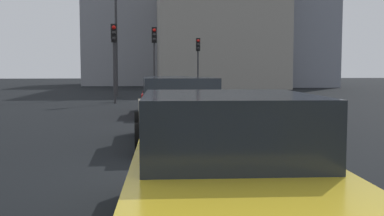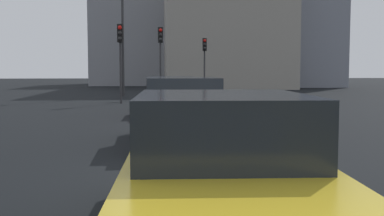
{
  "view_description": "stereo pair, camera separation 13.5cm",
  "coord_description": "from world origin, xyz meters",
  "px_view_note": "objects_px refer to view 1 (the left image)",
  "views": [
    {
      "loc": [
        -7.69,
        0.64,
        1.74
      ],
      "look_at": [
        -0.13,
        -0.09,
        1.11
      ],
      "focal_mm": 44.39,
      "sensor_mm": 36.0,
      "label": 1
    },
    {
      "loc": [
        -7.7,
        0.5,
        1.74
      ],
      "look_at": [
        -0.13,
        -0.09,
        1.11
      ],
      "focal_mm": 44.39,
      "sensor_mm": 36.0,
      "label": 2
    }
  ],
  "objects_px": {
    "car_yellow_third": "(225,169)",
    "street_lamp_kerbside": "(116,21)",
    "traffic_light_near_right": "(113,45)",
    "car_beige_second": "(179,112)",
    "traffic_light_near_left": "(114,46)",
    "traffic_light_far_left": "(154,47)",
    "car_red_lead": "(167,96)",
    "traffic_light_far_right": "(198,54)"
  },
  "relations": [
    {
      "from": "car_yellow_third",
      "to": "traffic_light_near_right",
      "type": "xyz_separation_m",
      "value": [
        25.22,
        2.78,
        2.49
      ]
    },
    {
      "from": "car_yellow_third",
      "to": "car_beige_second",
      "type": "bearing_deg",
      "value": 2.33
    },
    {
      "from": "car_red_lead",
      "to": "traffic_light_far_right",
      "type": "distance_m",
      "value": 15.53
    },
    {
      "from": "traffic_light_near_right",
      "to": "street_lamp_kerbside",
      "type": "bearing_deg",
      "value": 139.34
    },
    {
      "from": "traffic_light_far_left",
      "to": "car_red_lead",
      "type": "bearing_deg",
      "value": -2.65
    },
    {
      "from": "car_red_lead",
      "to": "car_beige_second",
      "type": "relative_size",
      "value": 1.09
    },
    {
      "from": "car_beige_second",
      "to": "traffic_light_near_right",
      "type": "bearing_deg",
      "value": 6.83
    },
    {
      "from": "traffic_light_far_right",
      "to": "car_yellow_third",
      "type": "bearing_deg",
      "value": -7.27
    },
    {
      "from": "car_red_lead",
      "to": "street_lamp_kerbside",
      "type": "distance_m",
      "value": 12.77
    },
    {
      "from": "car_red_lead",
      "to": "traffic_light_far_right",
      "type": "relative_size",
      "value": 1.19
    },
    {
      "from": "car_yellow_third",
      "to": "traffic_light_far_right",
      "type": "height_order",
      "value": "traffic_light_far_right"
    },
    {
      "from": "car_red_lead",
      "to": "traffic_light_near_right",
      "type": "relative_size",
      "value": 1.03
    },
    {
      "from": "traffic_light_near_right",
      "to": "street_lamp_kerbside",
      "type": "distance_m",
      "value": 1.48
    },
    {
      "from": "traffic_light_near_right",
      "to": "car_red_lead",
      "type": "bearing_deg",
      "value": 20.69
    },
    {
      "from": "traffic_light_near_right",
      "to": "traffic_light_far_left",
      "type": "relative_size",
      "value": 1.08
    },
    {
      "from": "car_yellow_third",
      "to": "traffic_light_far_right",
      "type": "distance_m",
      "value": 28.87
    },
    {
      "from": "traffic_light_far_right",
      "to": "street_lamp_kerbside",
      "type": "distance_m",
      "value": 6.65
    },
    {
      "from": "traffic_light_near_right",
      "to": "traffic_light_far_left",
      "type": "height_order",
      "value": "traffic_light_near_right"
    },
    {
      "from": "traffic_light_near_left",
      "to": "car_red_lead",
      "type": "bearing_deg",
      "value": 23.67
    },
    {
      "from": "traffic_light_far_right",
      "to": "street_lamp_kerbside",
      "type": "bearing_deg",
      "value": -60.67
    },
    {
      "from": "traffic_light_far_left",
      "to": "street_lamp_kerbside",
      "type": "bearing_deg",
      "value": -136.51
    },
    {
      "from": "traffic_light_far_right",
      "to": "traffic_light_near_left",
      "type": "bearing_deg",
      "value": -30.48
    },
    {
      "from": "car_yellow_third",
      "to": "street_lamp_kerbside",
      "type": "distance_m",
      "value": 25.81
    },
    {
      "from": "car_red_lead",
      "to": "car_beige_second",
      "type": "height_order",
      "value": "car_beige_second"
    },
    {
      "from": "car_beige_second",
      "to": "traffic_light_near_left",
      "type": "height_order",
      "value": "traffic_light_near_left"
    },
    {
      "from": "car_red_lead",
      "to": "traffic_light_far_left",
      "type": "height_order",
      "value": "traffic_light_far_left"
    },
    {
      "from": "car_beige_second",
      "to": "car_yellow_third",
      "type": "bearing_deg",
      "value": 178.89
    },
    {
      "from": "traffic_light_near_left",
      "to": "street_lamp_kerbside",
      "type": "bearing_deg",
      "value": -176.23
    },
    {
      "from": "car_red_lead",
      "to": "car_yellow_third",
      "type": "xyz_separation_m",
      "value": [
        -13.53,
        0.02,
        0.02
      ]
    },
    {
      "from": "traffic_light_near_left",
      "to": "street_lamp_kerbside",
      "type": "distance_m",
      "value": 6.42
    },
    {
      "from": "car_beige_second",
      "to": "street_lamp_kerbside",
      "type": "relative_size",
      "value": 0.53
    },
    {
      "from": "traffic_light_near_right",
      "to": "traffic_light_far_left",
      "type": "xyz_separation_m",
      "value": [
        -1.94,
        -2.49,
        -0.23
      ]
    },
    {
      "from": "car_beige_second",
      "to": "traffic_light_far_right",
      "type": "xyz_separation_m",
      "value": [
        22.38,
        -2.9,
        2.06
      ]
    },
    {
      "from": "car_beige_second",
      "to": "traffic_light_far_left",
      "type": "xyz_separation_m",
      "value": [
        17.01,
        0.26,
        2.24
      ]
    },
    {
      "from": "car_red_lead",
      "to": "street_lamp_kerbside",
      "type": "relative_size",
      "value": 0.58
    },
    {
      "from": "car_beige_second",
      "to": "street_lamp_kerbside",
      "type": "bearing_deg",
      "value": 6.26
    },
    {
      "from": "car_beige_second",
      "to": "traffic_light_far_right",
      "type": "distance_m",
      "value": 22.66
    },
    {
      "from": "traffic_light_far_left",
      "to": "street_lamp_kerbside",
      "type": "relative_size",
      "value": 0.52
    },
    {
      "from": "car_red_lead",
      "to": "traffic_light_near_right",
      "type": "bearing_deg",
      "value": 14.28
    },
    {
      "from": "car_beige_second",
      "to": "traffic_light_near_left",
      "type": "distance_m",
      "value": 13.32
    },
    {
      "from": "traffic_light_far_left",
      "to": "street_lamp_kerbside",
      "type": "xyz_separation_m",
      "value": [
        2.09,
        2.32,
        1.69
      ]
    },
    {
      "from": "car_red_lead",
      "to": "traffic_light_far_right",
      "type": "bearing_deg",
      "value": -9.84
    }
  ]
}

